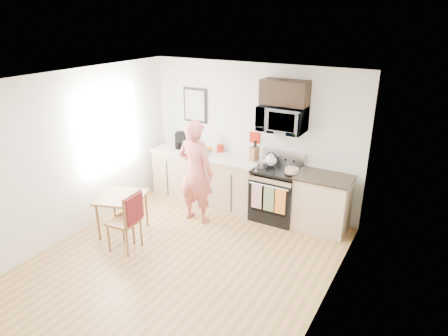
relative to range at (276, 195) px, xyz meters
The scene contains 28 objects.
floor 2.12m from the range, 107.69° to the right, with size 4.60×4.60×0.00m, color olive.
back_wall 1.12m from the range, 152.75° to the left, with size 4.00×0.04×2.60m, color beige.
front_wall 4.41m from the range, 98.38° to the right, with size 4.00×0.04×2.60m, color beige.
left_wall 3.40m from the range, 143.09° to the right, with size 0.04×4.60×2.60m, color beige.
right_wall 2.55m from the range, 55.26° to the right, with size 0.04×4.60×2.60m, color beige.
ceiling 3.00m from the range, 107.69° to the right, with size 4.00×4.60×0.04m, color silver.
window 3.06m from the range, 155.62° to the right, with size 0.06×1.40×1.50m.
cabinet_left 1.43m from the range, behind, with size 2.10×0.60×0.90m, color tan.
countertop_left 1.51m from the range, behind, with size 2.14×0.64×0.04m, color beige.
cabinet_right 0.80m from the range, ahead, with size 0.84×0.60×0.90m, color tan.
countertop_right 0.93m from the range, ahead, with size 0.88×0.64×0.04m, color black.
range is the anchor object (origin of this frame).
microwave 1.33m from the range, 90.06° to the left, with size 0.76×0.51×0.42m, color #B7B6BC.
upper_cabinet 1.75m from the range, 90.04° to the left, with size 0.76×0.35×0.40m, color black.
wall_art 2.27m from the range, behind, with size 0.50×0.04×0.65m.
wall_trivet 1.09m from the range, 151.92° to the left, with size 0.20×0.02×0.20m, color #AF1B0F.
person 1.45m from the range, 147.67° to the right, with size 0.65×0.43×1.78m, color #B93833.
dining_table 2.59m from the range, 138.89° to the right, with size 0.77×0.77×0.66m.
chair 2.51m from the range, 125.57° to the right, with size 0.48×0.44×0.96m.
knife_block 0.81m from the range, 165.18° to the left, with size 0.11×0.16×0.25m, color brown.
utensil_crock 1.43m from the range, 169.01° to the left, with size 0.12×0.12×0.35m.
fruit_bowl 1.57m from the range, behind, with size 0.25×0.25×0.09m.
milk_carton 2.01m from the range, behind, with size 0.09×0.09×0.23m, color tan.
coffee_maker 2.14m from the range, behind, with size 0.24×0.28×0.31m.
bread_bag 1.59m from the range, behind, with size 0.28×0.13×0.10m, color tan.
cake 0.60m from the range, 15.35° to the right, with size 0.27×0.27×0.09m.
kettle 0.62m from the range, 156.11° to the left, with size 0.20×0.20×0.26m.
pot 0.61m from the range, 165.26° to the right, with size 0.21×0.35×0.10m.
Camera 1 is at (2.94, -3.89, 3.36)m, focal length 32.00 mm.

